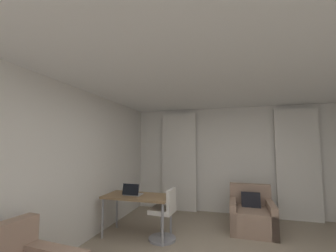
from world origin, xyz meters
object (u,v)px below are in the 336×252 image
armchair (252,216)px  desk_chair (164,217)px  laptop (132,193)px  desk (138,199)px

armchair → desk_chair: 1.76m
desk_chair → laptop: size_ratio=2.69×
desk_chair → laptop: (-0.62, 0.00, 0.38)m
armchair → desk: 2.25m
laptop → armchair: bearing=22.6°
desk_chair → desk: bearing=176.8°
desk → laptop: size_ratio=3.77×
desk → laptop: laptop is taller
desk → desk_chair: size_ratio=1.40×
armchair → desk_chair: (-1.52, -0.89, 0.11)m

